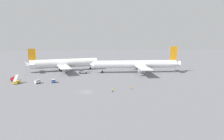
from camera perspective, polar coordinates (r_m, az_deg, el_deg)
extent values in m
plane|color=slate|center=(78.90, -7.73, -6.55)|extent=(600.00, 600.00, 0.00)
cylinder|color=white|center=(133.44, -13.99, 2.01)|extent=(45.04, 13.58, 5.78)
cone|color=white|center=(138.46, -4.28, 2.51)|extent=(3.69, 5.73, 5.32)
cone|color=white|center=(132.48, -24.05, 1.44)|extent=(4.36, 5.19, 4.62)
cube|color=white|center=(133.28, -14.93, 1.59)|extent=(14.13, 44.78, 0.44)
cube|color=white|center=(132.32, -22.99, 1.75)|extent=(5.44, 13.36, 0.28)
cube|color=orange|center=(131.74, -23.02, 4.34)|extent=(4.39, 1.13, 7.35)
cylinder|color=#999EA3|center=(121.45, -13.74, 0.07)|extent=(4.59, 3.30, 2.60)
cylinder|color=#999EA3|center=(145.86, -15.09, 1.50)|extent=(4.59, 3.30, 2.60)
cylinder|color=slate|center=(136.89, -15.47, 0.61)|extent=(0.28, 0.28, 2.00)
cylinder|color=black|center=(137.04, -15.45, 0.19)|extent=(1.38, 0.77, 1.30)
cylinder|color=slate|center=(130.20, -15.14, 0.19)|extent=(0.28, 0.28, 2.00)
cylinder|color=black|center=(130.36, -15.12, -0.24)|extent=(1.38, 0.77, 1.30)
cylinder|color=slate|center=(137.36, -6.52, 0.91)|extent=(0.28, 0.28, 2.00)
cylinder|color=black|center=(137.51, -6.51, 0.50)|extent=(1.38, 0.77, 1.30)
cylinder|color=white|center=(123.07, 7.04, 1.77)|extent=(53.49, 11.58, 4.85)
cone|color=white|center=(120.86, -6.04, 1.66)|extent=(3.34, 4.78, 4.46)
cone|color=white|center=(131.21, 18.98, 1.80)|extent=(4.06, 4.30, 3.88)
cube|color=white|center=(123.71, 8.25, 1.44)|extent=(11.68, 42.41, 0.44)
cube|color=white|center=(130.20, 17.98, 2.01)|extent=(4.83, 13.30, 0.28)
cube|color=orange|center=(129.49, 18.00, 4.83)|extent=(4.41, 0.92, 8.96)
cylinder|color=#999EA3|center=(135.15, 6.76, 1.36)|extent=(4.50, 3.11, 2.60)
cylinder|color=#999EA3|center=(112.43, 8.99, -0.27)|extent=(4.50, 3.11, 2.60)
cylinder|color=slate|center=(121.06, 9.02, -0.09)|extent=(0.28, 0.28, 2.72)
cylinder|color=black|center=(121.28, 9.00, -0.72)|extent=(1.36, 0.71, 1.30)
cylinder|color=slate|center=(127.61, 8.33, 0.40)|extent=(0.28, 0.28, 2.72)
cylinder|color=black|center=(127.82, 8.32, -0.20)|extent=(1.36, 0.71, 1.30)
cylinder|color=slate|center=(121.32, -2.92, 0.03)|extent=(0.28, 0.28, 2.72)
cylinder|color=black|center=(121.54, -2.92, -0.60)|extent=(1.36, 0.71, 1.30)
cube|color=gray|center=(121.65, -8.73, -0.51)|extent=(5.67, 3.40, 1.15)
cube|color=#333D47|center=(121.53, -9.31, -0.04)|extent=(2.14, 2.53, 0.90)
cylinder|color=#4C4C51|center=(121.57, -6.69, -0.42)|extent=(3.21, 0.45, 0.20)
sphere|color=orange|center=(121.43, -9.32, 0.25)|extent=(0.24, 0.24, 0.24)
cylinder|color=black|center=(120.36, -9.68, -0.91)|extent=(0.92, 0.37, 0.90)
cylinder|color=black|center=(123.30, -9.62, -0.67)|extent=(0.92, 0.37, 0.90)
cylinder|color=black|center=(120.23, -7.81, -0.88)|extent=(0.92, 0.37, 0.90)
cylinder|color=black|center=(123.17, -7.79, -0.64)|extent=(0.92, 0.37, 0.90)
cube|color=gold|center=(103.61, -26.87, -3.22)|extent=(2.28, 4.62, 1.00)
cube|color=silver|center=(102.97, -27.00, -2.22)|extent=(1.66, 4.26, 2.71)
cylinder|color=black|center=(104.63, -27.08, -3.40)|extent=(0.24, 0.61, 0.60)
cylinder|color=black|center=(104.18, -26.35, -3.40)|extent=(0.24, 0.61, 0.60)
cylinder|color=black|center=(103.26, -27.35, -3.58)|extent=(0.24, 0.61, 0.60)
cylinder|color=black|center=(102.79, -26.61, -3.58)|extent=(0.24, 0.61, 0.60)
cylinder|color=red|center=(109.86, -27.56, -2.30)|extent=(2.06, 4.03, 2.00)
cube|color=#4C4C51|center=(111.77, -27.26, -2.20)|extent=(1.79, 1.83, 1.80)
cylinder|color=black|center=(110.97, -27.75, -2.78)|extent=(0.21, 0.60, 0.60)
cylinder|color=black|center=(110.56, -27.06, -2.77)|extent=(0.21, 0.60, 0.60)
cylinder|color=black|center=(109.57, -27.98, -2.94)|extent=(0.21, 0.60, 0.60)
cylinder|color=black|center=(109.15, -27.28, -2.93)|extent=(0.21, 0.60, 0.60)
cube|color=silver|center=(99.38, -21.52, -3.36)|extent=(2.93, 2.87, 1.00)
cube|color=#B2B2B7|center=(99.21, -21.55, -2.88)|extent=(3.07, 3.01, 0.12)
cylinder|color=black|center=(100.45, -21.36, -3.51)|extent=(0.58, 0.55, 0.60)
cylinder|color=black|center=(99.30, -20.92, -3.63)|extent=(0.58, 0.55, 0.60)
cylinder|color=black|center=(99.68, -22.08, -3.65)|extent=(0.58, 0.55, 0.60)
cylinder|color=black|center=(98.51, -21.65, -3.77)|extent=(0.58, 0.55, 0.60)
cube|color=#2D5199|center=(98.78, -17.23, -3.20)|extent=(1.58, 2.64, 1.00)
cube|color=#B2B2B7|center=(98.61, -17.26, -2.72)|extent=(1.66, 2.78, 0.12)
cylinder|color=black|center=(98.07, -16.87, -3.57)|extent=(0.22, 0.61, 0.60)
cylinder|color=black|center=(98.26, -17.68, -3.58)|extent=(0.22, 0.61, 0.60)
cylinder|color=black|center=(99.52, -16.77, -3.38)|extent=(0.22, 0.61, 0.60)
cylinder|color=black|center=(99.71, -17.56, -3.40)|extent=(0.22, 0.61, 0.60)
cylinder|color=#4C4C51|center=(82.23, 5.76, -5.58)|extent=(0.28, 0.28, 0.78)
cylinder|color=orange|center=(82.07, 5.77, -5.13)|extent=(0.36, 0.36, 0.55)
sphere|color=tan|center=(81.98, 5.77, -4.87)|extent=(0.21, 0.21, 0.21)
cylinder|color=black|center=(77.89, 0.17, -6.36)|extent=(0.28, 0.28, 0.82)
cylinder|color=#D1E02D|center=(77.70, 0.17, -5.86)|extent=(0.36, 0.36, 0.58)
sphere|color=tan|center=(77.60, 0.17, -5.57)|extent=(0.22, 0.22, 0.22)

